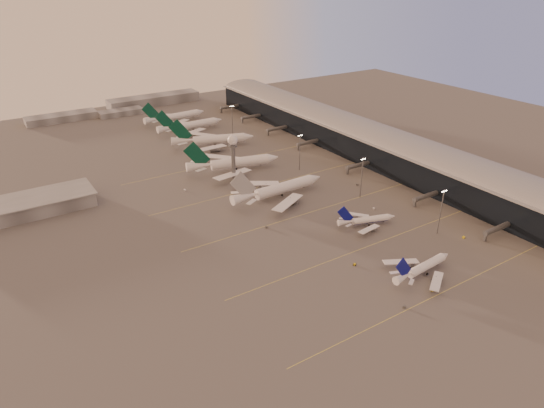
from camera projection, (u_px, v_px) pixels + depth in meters
ground at (352, 268)px, 220.96m from camera, size 700.00×700.00×0.00m
taxiway_markings at (326, 206)px, 277.83m from camera, size 180.00×185.25×0.02m
terminal at (364, 140)px, 352.02m from camera, size 57.00×362.00×23.04m
hangar at (17, 208)px, 266.06m from camera, size 82.00×27.00×8.50m
radar_tower at (233, 148)px, 304.69m from camera, size 6.40×6.40×31.10m
mast_a at (441, 210)px, 243.24m from camera, size 3.60×0.56×25.00m
mast_b at (362, 176)px, 283.25m from camera, size 3.60×0.56×25.00m
mast_c at (300, 150)px, 322.28m from camera, size 3.60×0.56×25.00m
mast_d at (232, 119)px, 389.17m from camera, size 3.60×0.56×25.00m
distant_horizon at (129, 105)px, 465.71m from camera, size 165.00×37.50×9.00m
narrowbody_near at (422, 269)px, 214.86m from camera, size 38.01×30.25×14.85m
narrowbody_mid at (367, 221)px, 256.26m from camera, size 32.56×25.58×13.12m
widebody_white at (279, 191)px, 287.47m from camera, size 64.40×51.55×22.64m
greentail_a at (234, 165)px, 325.03m from camera, size 63.57×50.76×23.47m
greentail_b at (213, 141)px, 369.29m from camera, size 61.41×48.77×23.20m
greentail_c at (191, 127)px, 403.91m from camera, size 59.43×47.99×21.58m
greentail_d at (176, 118)px, 427.32m from camera, size 58.77×47.34×21.34m
gsv_truck_a at (405, 305)px, 194.83m from camera, size 5.87×4.45×2.26m
gsv_tug_near at (432, 290)px, 204.80m from camera, size 3.10×3.63×0.89m
gsv_catering_a at (464, 234)px, 244.34m from camera, size 5.34×2.80×4.25m
gsv_tug_mid at (355, 264)px, 222.69m from camera, size 3.28×3.57×0.88m
gsv_truck_b at (374, 208)px, 273.86m from camera, size 5.90×3.56×2.25m
gsv_truck_c at (266, 226)px, 254.58m from camera, size 4.99×6.24×2.43m
gsv_catering_b at (358, 182)px, 303.60m from camera, size 5.91×3.35×4.59m
gsv_tug_far at (268, 184)px, 304.83m from camera, size 3.36×3.71×0.91m
gsv_truck_d at (184, 189)px, 297.05m from camera, size 2.73×5.51×2.13m
gsv_tug_hangar at (261, 156)px, 350.47m from camera, size 3.66×2.74×0.93m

